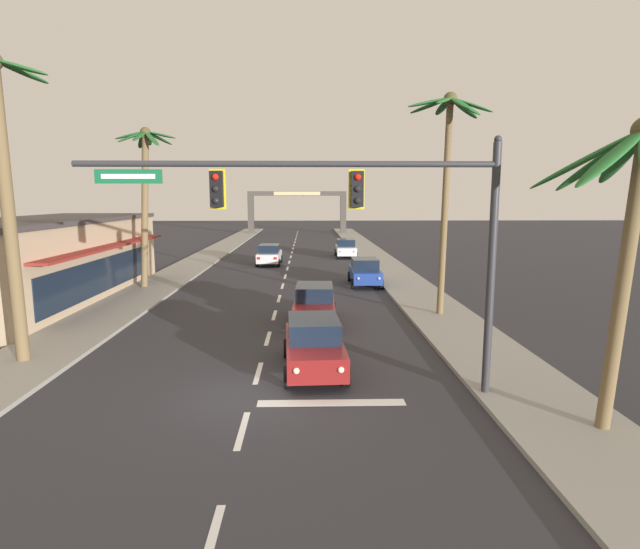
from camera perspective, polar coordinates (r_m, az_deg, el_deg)
The scene contains 16 objects.
ground_plane at distance 14.63m, azimuth -7.71°, elevation -13.40°, with size 220.00×220.00×0.00m, color #2D2D33.
sidewalk_right at distance 34.47m, azimuth 8.98°, elevation -0.46°, with size 3.20×110.00×0.14m, color gray.
sidewalk_left at distance 35.18m, azimuth -16.88°, elevation -0.54°, with size 3.20×110.00×0.14m, color gray.
lane_markings at distance 34.45m, azimuth -3.33°, elevation -0.48°, with size 4.28×89.15×0.01m.
traffic_signal_mast at distance 13.33m, azimuth 5.02°, elevation 6.87°, with size 11.04×0.41×7.08m.
sedan_lead_at_stop_bar at distance 16.20m, azimuth -0.70°, elevation -7.91°, with size 2.11×4.51×1.68m.
sedan_third_in_queue at distance 22.22m, azimuth -0.64°, elevation -3.34°, with size 2.04×4.49×1.68m.
sedan_oncoming_far at distance 41.83m, azimuth -5.76°, elevation 2.29°, with size 2.01×4.47×1.68m.
sedan_parked_nearest_kerb at distance 32.02m, azimuth 5.10°, elevation 0.34°, with size 1.98×4.46×1.68m.
sedan_parked_mid_kerb at distance 47.01m, azimuth 2.94°, elevation 3.02°, with size 1.98×4.47×1.68m.
palm_left_nearest at distance 18.98m, azimuth -32.24°, elevation 9.86°, with size 3.18×2.96×9.92m.
palm_left_second at distance 31.93m, azimuth -19.23°, elevation 9.95°, with size 3.47×3.34×9.57m.
palm_right_nearest at distance 13.17m, azimuth 32.34°, elevation 7.40°, with size 4.46×4.72×7.23m.
palm_right_second at distance 23.65m, azimuth 14.31°, elevation 13.20°, with size 3.79×3.75×10.07m.
storefront_strip_left at distance 30.67m, azimuth -28.63°, elevation 1.50°, with size 7.17×18.06×4.42m.
town_gateway_arch at distance 78.61m, azimuth -2.62°, elevation 7.78°, with size 15.23×0.90×6.51m.
Camera 1 is at (1.57, -13.47, 5.48)m, focal length 28.21 mm.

